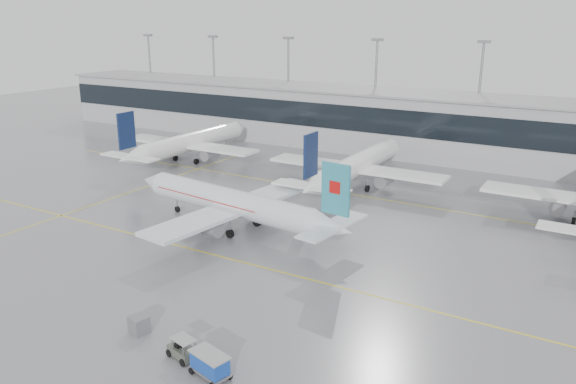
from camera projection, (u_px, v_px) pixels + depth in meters
The scene contains 14 objects.
ground at pixel (235, 260), 64.30m from camera, with size 320.00×320.00×0.00m, color gray.
taxi_line_main at pixel (235, 260), 64.30m from camera, with size 120.00×0.25×0.01m, color yellow.
taxi_line_north at pixel (346, 193), 88.98m from camera, with size 120.00×0.25×0.01m, color yellow.
taxi_line_cross at pixel (139, 189), 91.22m from camera, with size 0.25×60.00×0.01m, color yellow.
terminal at pixel (413, 125), 113.54m from camera, with size 180.00×15.00×12.00m, color #9D9DA1.
terminal_glass at pixel (401, 123), 106.89m from camera, with size 180.00×0.20×5.00m, color black.
terminal_roof at pixel (415, 94), 111.71m from camera, with size 182.00×16.00×0.40m, color gray.
light_masts at pixel (425, 85), 116.31m from camera, with size 156.40×1.00×22.60m.
air_canada_jet at pixel (236, 204), 72.52m from camera, with size 36.22×29.07×11.34m.
parked_jet_b at pixel (189, 143), 107.93m from camera, with size 29.64×36.96×11.72m.
parked_jet_c at pixel (356, 166), 90.92m from camera, with size 29.64×36.96×11.72m.
baggage_tug at pixel (183, 351), 45.57m from camera, with size 3.92×2.16×1.86m.
baggage_cart at pixel (210, 363), 43.01m from camera, with size 3.62×2.55×2.03m.
gse_unit at pixel (139, 325), 49.26m from camera, with size 1.54×1.43×1.54m, color slate.
Camera 1 is at (35.33, -47.81, 26.44)m, focal length 35.00 mm.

